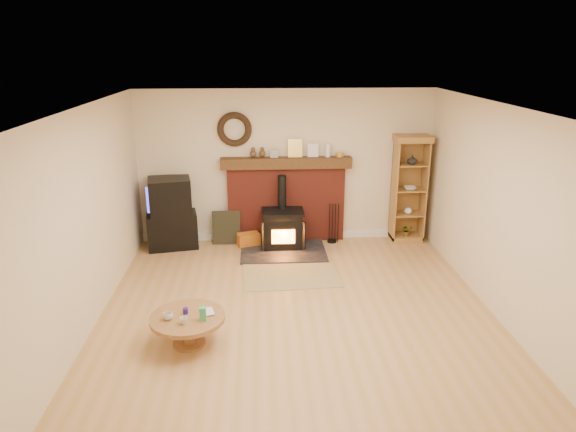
{
  "coord_description": "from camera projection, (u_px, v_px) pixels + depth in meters",
  "views": [
    {
      "loc": [
        -0.45,
        -5.79,
        3.26
      ],
      "look_at": [
        -0.06,
        1.0,
        0.99
      ],
      "focal_mm": 32.0,
      "sensor_mm": 36.0,
      "label": 1
    }
  ],
  "objects": [
    {
      "name": "fire_tools",
      "position": [
        333.0,
        234.0,
        8.9
      ],
      "size": [
        0.19,
        0.16,
        0.7
      ],
      "color": "black",
      "rests_on": "ground"
    },
    {
      "name": "leaning_painting",
      "position": [
        226.0,
        228.0,
        8.8
      ],
      "size": [
        0.48,
        0.13,
        0.57
      ],
      "primitive_type": "cube",
      "rotation": [
        -0.17,
        0.0,
        0.0
      ],
      "color": "black",
      "rests_on": "ground"
    },
    {
      "name": "curio_cabinet",
      "position": [
        409.0,
        189.0,
        8.77
      ],
      "size": [
        0.59,
        0.43,
        1.85
      ],
      "color": "olive",
      "rests_on": "ground"
    },
    {
      "name": "chimney_breast",
      "position": [
        286.0,
        196.0,
        8.81
      ],
      "size": [
        2.2,
        0.22,
        1.78
      ],
      "color": "maroon",
      "rests_on": "ground"
    },
    {
      "name": "coffee_table",
      "position": [
        188.0,
        321.0,
        5.79
      ],
      "size": [
        0.85,
        0.85,
        0.53
      ],
      "color": "brown",
      "rests_on": "ground"
    },
    {
      "name": "room_shell",
      "position": [
        296.0,
        182.0,
        6.08
      ],
      "size": [
        5.02,
        5.52,
        2.61
      ],
      "color": "beige",
      "rests_on": "ground"
    },
    {
      "name": "firelog_box",
      "position": [
        249.0,
        240.0,
        8.74
      ],
      "size": [
        0.41,
        0.32,
        0.23
      ],
      "primitive_type": "cube",
      "rotation": [
        0.0,
        0.0,
        0.3
      ],
      "color": "#C7AF09",
      "rests_on": "ground"
    },
    {
      "name": "tv_unit",
      "position": [
        171.0,
        214.0,
        8.59
      ],
      "size": [
        0.9,
        0.7,
        1.19
      ],
      "color": "black",
      "rests_on": "ground"
    },
    {
      "name": "area_rug",
      "position": [
        291.0,
        275.0,
        7.65
      ],
      "size": [
        1.46,
        1.04,
        0.01
      ],
      "primitive_type": "cube",
      "rotation": [
        0.0,
        0.0,
        0.05
      ],
      "color": "brown",
      "rests_on": "ground"
    },
    {
      "name": "wood_stove",
      "position": [
        283.0,
        231.0,
        8.58
      ],
      "size": [
        1.4,
        1.0,
        1.22
      ],
      "color": "black",
      "rests_on": "ground"
    },
    {
      "name": "ground",
      "position": [
        297.0,
        315.0,
        6.54
      ],
      "size": [
        5.5,
        5.5,
        0.0
      ],
      "primitive_type": "plane",
      "color": "#B5894B",
      "rests_on": "ground"
    }
  ]
}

